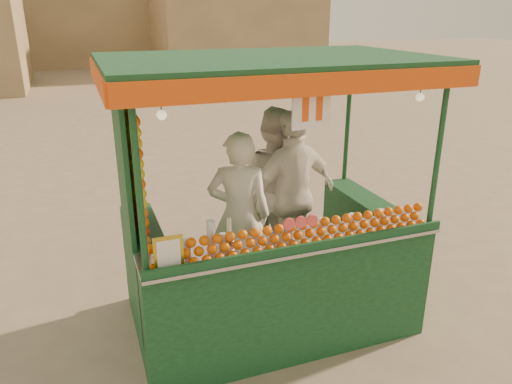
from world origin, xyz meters
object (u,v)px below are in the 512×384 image
object	(u,v)px
vendor_left	(239,215)
vendor_right	(293,195)
juice_cart	(266,249)
vendor_middle	(275,188)

from	to	relation	value
vendor_left	vendor_right	world-z (taller)	vendor_right
vendor_left	juice_cart	bearing A→B (deg)	150.00
juice_cart	vendor_middle	bearing A→B (deg)	61.47
vendor_middle	vendor_right	distance (m)	0.29
vendor_middle	vendor_right	size ratio (longest dim) A/B	1.00
juice_cart	vendor_left	xyz separation A→B (m)	(-0.20, 0.24, 0.31)
juice_cart	vendor_right	size ratio (longest dim) A/B	1.63
juice_cart	vendor_right	world-z (taller)	juice_cart
vendor_right	vendor_middle	bearing A→B (deg)	-80.28
vendor_left	vendor_right	distance (m)	0.75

